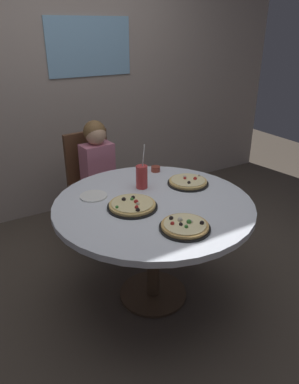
% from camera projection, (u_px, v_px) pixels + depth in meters
% --- Properties ---
extents(ground_plane, '(8.00, 8.00, 0.00)m').
position_uv_depth(ground_plane, '(153.00, 294.00, 2.60)').
color(ground_plane, '#4C4238').
extents(wall_with_window, '(5.20, 0.14, 2.90)m').
position_uv_depth(wall_with_window, '(58.00, 64.00, 3.31)').
color(wall_with_window, '#A8998E').
rests_on(wall_with_window, ground_plane).
extents(dining_table, '(1.28, 1.28, 0.75)m').
position_uv_depth(dining_table, '(153.00, 214.00, 2.32)').
color(dining_table, silver).
rests_on(dining_table, ground_plane).
extents(chair_wooden, '(0.44, 0.44, 0.95)m').
position_uv_depth(chair_wooden, '(93.00, 180.00, 3.16)').
color(chair_wooden, brown).
rests_on(chair_wooden, ground_plane).
extents(diner_child, '(0.29, 0.42, 1.08)m').
position_uv_depth(diner_child, '(103.00, 192.00, 3.04)').
color(diner_child, '#3F4766').
rests_on(diner_child, ground_plane).
extents(pizza_veggie, '(0.31, 0.31, 0.05)m').
position_uv_depth(pizza_veggie, '(132.00, 205.00, 2.20)').
color(pizza_veggie, black).
rests_on(pizza_veggie, dining_table).
extents(pizza_cheese, '(0.29, 0.29, 0.05)m').
position_uv_depth(pizza_cheese, '(185.00, 226.00, 1.97)').
color(pizza_cheese, black).
rests_on(pizza_cheese, dining_table).
extents(pizza_pepperoni, '(0.29, 0.29, 0.05)m').
position_uv_depth(pizza_pepperoni, '(188.00, 182.00, 2.53)').
color(pizza_pepperoni, black).
rests_on(pizza_pepperoni, dining_table).
extents(soda_cup, '(0.08, 0.08, 0.31)m').
position_uv_depth(soda_cup, '(142.00, 177.00, 2.45)').
color(soda_cup, '#B73333').
rests_on(soda_cup, dining_table).
extents(sauce_bowl, '(0.07, 0.07, 0.04)m').
position_uv_depth(sauce_bowl, '(156.00, 169.00, 2.75)').
color(sauce_bowl, brown).
rests_on(sauce_bowl, dining_table).
extents(plate_small, '(0.18, 0.18, 0.01)m').
position_uv_depth(plate_small, '(93.00, 196.00, 2.34)').
color(plate_small, white).
rests_on(plate_small, dining_table).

